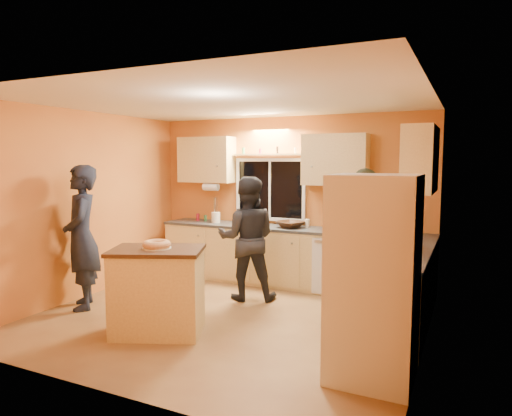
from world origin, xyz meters
The scene contains 14 objects.
ground centered at (0.00, 0.00, 0.00)m, with size 4.50×4.50×0.00m, color brown.
room_shell centered at (0.12, 0.41, 1.62)m, with size 4.54×4.04×2.61m.
back_counter centered at (0.01, 1.70, 0.45)m, with size 4.23×0.62×0.90m.
right_counter centered at (1.95, 0.50, 0.45)m, with size 0.62×1.84×0.90m.
refrigerator centered at (1.89, -0.80, 0.90)m, with size 0.72×0.70×1.80m, color silver.
island centered at (-0.47, -0.75, 0.48)m, with size 1.17×1.00×0.96m.
bundt_pastry centered at (-0.47, -0.75, 1.00)m, with size 0.31×0.31×0.09m, color tan.
person_left centered at (-1.90, -0.44, 0.93)m, with size 0.68×0.45×1.86m, color black.
person_center centered at (-0.14, 0.82, 0.85)m, with size 0.83×0.64×1.70m, color black.
person_right centered at (1.45, 0.74, 0.91)m, with size 1.07×0.45×1.83m, color #333824.
mixing_bowl centered at (0.16, 1.69, 0.95)m, with size 0.40×0.40×0.10m, color black.
utensil_crock centered at (-1.15, 1.69, 0.99)m, with size 0.14×0.14×0.17m, color #F1E9C9.
potted_plant centered at (1.91, -0.30, 1.04)m, with size 0.26×0.22×0.29m, color gray.
red_box centered at (2.02, 0.88, 0.94)m, with size 0.16×0.12×0.07m, color #B41B2C.
Camera 1 is at (2.62, -4.73, 1.92)m, focal length 32.00 mm.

